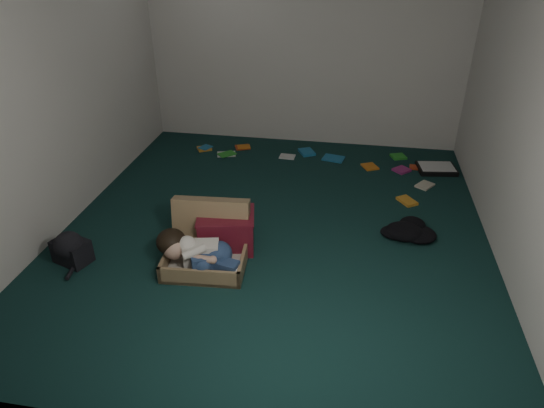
% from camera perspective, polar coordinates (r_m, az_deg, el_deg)
% --- Properties ---
extents(floor, '(4.50, 4.50, 0.00)m').
position_cam_1_polar(floor, '(4.71, 0.31, -2.81)').
color(floor, '#0F2C29').
rests_on(floor, ground).
extents(wall_back, '(4.50, 0.00, 4.50)m').
position_cam_1_polar(wall_back, '(6.32, 3.91, 18.42)').
color(wall_back, silver).
rests_on(wall_back, ground).
extents(wall_front, '(4.50, 0.00, 4.50)m').
position_cam_1_polar(wall_front, '(2.17, -9.53, -5.31)').
color(wall_front, silver).
rests_on(wall_front, ground).
extents(wall_left, '(0.00, 4.50, 4.50)m').
position_cam_1_polar(wall_left, '(4.89, -24.07, 12.61)').
color(wall_left, silver).
rests_on(wall_left, ground).
extents(wall_right, '(0.00, 4.50, 4.50)m').
position_cam_1_polar(wall_right, '(4.32, 27.95, 9.71)').
color(wall_right, silver).
rests_on(wall_right, ground).
extents(suitcase, '(0.73, 0.71, 0.50)m').
position_cam_1_polar(suitcase, '(4.24, -7.56, -4.81)').
color(suitcase, '#8F744E').
rests_on(suitcase, floor).
extents(person, '(0.74, 0.35, 0.31)m').
position_cam_1_polar(person, '(4.09, -8.75, -5.62)').
color(person, white).
rests_on(person, suitcase).
extents(maroon_bin, '(0.57, 0.48, 0.34)m').
position_cam_1_polar(maroon_bin, '(4.37, -5.37, -3.14)').
color(maroon_bin, maroon).
rests_on(maroon_bin, floor).
extents(backpack, '(0.46, 0.41, 0.23)m').
position_cam_1_polar(backpack, '(4.54, -22.50, -5.06)').
color(backpack, black).
rests_on(backpack, floor).
extents(clothing_pile, '(0.49, 0.44, 0.13)m').
position_cam_1_polar(clothing_pile, '(4.74, 16.03, -2.93)').
color(clothing_pile, black).
rests_on(clothing_pile, floor).
extents(paper_tray, '(0.48, 0.38, 0.06)m').
position_cam_1_polar(paper_tray, '(6.13, 18.79, 3.98)').
color(paper_tray, black).
rests_on(paper_tray, floor).
extents(book_scatter, '(2.94, 1.37, 0.02)m').
position_cam_1_polar(book_scatter, '(6.04, 7.00, 4.82)').
color(book_scatter, orange).
rests_on(book_scatter, floor).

